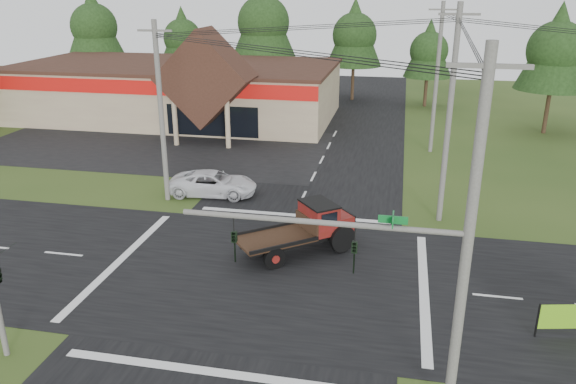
# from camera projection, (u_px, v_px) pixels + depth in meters

# --- Properties ---
(ground) EXTENTS (120.00, 120.00, 0.00)m
(ground) POSITION_uv_depth(u_px,v_px,m) (265.00, 274.00, 25.24)
(ground) COLOR #2C4418
(ground) RESTS_ON ground
(road_ns) EXTENTS (12.00, 120.00, 0.02)m
(road_ns) POSITION_uv_depth(u_px,v_px,m) (265.00, 274.00, 25.24)
(road_ns) COLOR black
(road_ns) RESTS_ON ground
(road_ew) EXTENTS (120.00, 12.00, 0.02)m
(road_ew) POSITION_uv_depth(u_px,v_px,m) (265.00, 274.00, 25.24)
(road_ew) COLOR black
(road_ew) RESTS_ON ground
(parking_apron) EXTENTS (28.00, 14.00, 0.02)m
(parking_apron) POSITION_uv_depth(u_px,v_px,m) (152.00, 146.00, 45.33)
(parking_apron) COLOR black
(parking_apron) RESTS_ON ground
(cvs_building) EXTENTS (30.40, 18.20, 9.19)m
(cvs_building) POSITION_uv_depth(u_px,v_px,m) (179.00, 89.00, 54.41)
(cvs_building) COLOR tan
(cvs_building) RESTS_ON ground
(traffic_signal_mast) EXTENTS (8.12, 0.24, 7.00)m
(traffic_signal_mast) POSITION_uv_depth(u_px,v_px,m) (400.00, 281.00, 15.73)
(traffic_signal_mast) COLOR #595651
(traffic_signal_mast) RESTS_ON ground
(utility_pole_nr) EXTENTS (2.00, 0.30, 11.00)m
(utility_pole_nr) POSITION_uv_depth(u_px,v_px,m) (467.00, 247.00, 15.00)
(utility_pole_nr) COLOR #595651
(utility_pole_nr) RESTS_ON ground
(utility_pole_nw) EXTENTS (2.00, 0.30, 10.50)m
(utility_pole_nw) POSITION_uv_depth(u_px,v_px,m) (161.00, 112.00, 32.23)
(utility_pole_nw) COLOR #595651
(utility_pole_nw) RESTS_ON ground
(utility_pole_ne) EXTENTS (2.00, 0.30, 11.50)m
(utility_pole_ne) POSITION_uv_depth(u_px,v_px,m) (449.00, 115.00, 29.08)
(utility_pole_ne) COLOR #595651
(utility_pole_ne) RESTS_ON ground
(utility_pole_n) EXTENTS (2.00, 0.30, 11.20)m
(utility_pole_n) POSITION_uv_depth(u_px,v_px,m) (437.00, 78.00, 42.00)
(utility_pole_n) COLOR #595651
(utility_pole_n) RESTS_ON ground
(tree_row_a) EXTENTS (6.72, 6.72, 12.12)m
(tree_row_a) POSITION_uv_depth(u_px,v_px,m) (94.00, 24.00, 64.85)
(tree_row_a) COLOR #332316
(tree_row_a) RESTS_ON ground
(tree_row_b) EXTENTS (5.60, 5.60, 10.10)m
(tree_row_b) POSITION_uv_depth(u_px,v_px,m) (182.00, 36.00, 65.29)
(tree_row_b) COLOR #332316
(tree_row_b) RESTS_ON ground
(tree_row_c) EXTENTS (7.28, 7.28, 13.13)m
(tree_row_c) POSITION_uv_depth(u_px,v_px,m) (263.00, 20.00, 61.81)
(tree_row_c) COLOR #332316
(tree_row_c) RESTS_ON ground
(tree_row_d) EXTENTS (6.16, 6.16, 11.11)m
(tree_row_d) POSITION_uv_depth(u_px,v_px,m) (355.00, 33.00, 61.33)
(tree_row_d) COLOR #332316
(tree_row_d) RESTS_ON ground
(tree_row_e) EXTENTS (5.04, 5.04, 9.09)m
(tree_row_e) POSITION_uv_depth(u_px,v_px,m) (429.00, 49.00, 58.46)
(tree_row_e) COLOR #332316
(tree_row_e) RESTS_ON ground
(tree_side_ne) EXTENTS (6.16, 6.16, 11.11)m
(tree_side_ne) POSITION_uv_depth(u_px,v_px,m) (557.00, 47.00, 46.93)
(tree_side_ne) COLOR #332316
(tree_side_ne) RESTS_ON ground
(antique_flatbed_truck) EXTENTS (5.96, 5.41, 2.45)m
(antique_flatbed_truck) POSITION_uv_depth(u_px,v_px,m) (297.00, 230.00, 26.84)
(antique_flatbed_truck) COLOR #54160C
(antique_flatbed_truck) RESTS_ON ground
(white_pickup) EXTENTS (5.48, 2.83, 1.48)m
(white_pickup) POSITION_uv_depth(u_px,v_px,m) (213.00, 183.00, 34.62)
(white_pickup) COLOR silver
(white_pickup) RESTS_ON ground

